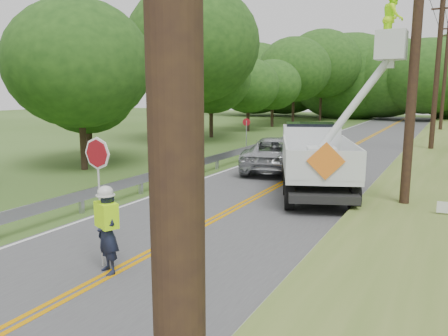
% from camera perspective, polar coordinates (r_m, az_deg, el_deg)
% --- Properties ---
extents(ground, '(140.00, 140.00, 0.00)m').
position_cam_1_polar(ground, '(9.49, -17.78, -14.71)').
color(ground, '#314E17').
rests_on(ground, ground).
extents(road, '(7.20, 96.00, 0.03)m').
position_cam_1_polar(road, '(21.26, 10.13, -0.60)').
color(road, '#474649').
rests_on(road, ground).
extents(guardrail, '(0.18, 48.00, 0.77)m').
position_cam_1_polar(guardrail, '(23.49, 1.49, 1.91)').
color(guardrail, '#A3A6AC').
rests_on(guardrail, ground).
extents(utility_poles, '(1.60, 43.30, 10.00)m').
position_cam_1_polar(utility_poles, '(23.01, 25.21, 12.58)').
color(utility_poles, black).
rests_on(utility_poles, ground).
extents(treeline_left, '(11.27, 56.34, 11.33)m').
position_cam_1_polar(treeline_left, '(40.47, 3.48, 13.10)').
color(treeline_left, '#332319').
rests_on(treeline_left, ground).
extents(treeline_horizon, '(58.13, 15.43, 12.02)m').
position_cam_1_polar(treeline_horizon, '(62.31, 23.59, 10.77)').
color(treeline_horizon, '#1C3F14').
rests_on(treeline_horizon, ground).
extents(flagger, '(1.13, 0.65, 2.90)m').
position_cam_1_polar(flagger, '(9.73, -14.94, -7.31)').
color(flagger, '#191E33').
rests_on(flagger, road).
extents(bucket_truck, '(5.45, 7.41, 6.88)m').
position_cam_1_polar(bucket_truck, '(17.81, 12.00, 2.32)').
color(bucket_truck, black).
rests_on(bucket_truck, road).
extents(suv_silver, '(3.94, 6.29, 1.62)m').
position_cam_1_polar(suv_silver, '(21.61, 6.79, 1.87)').
color(suv_silver, '#ABAEB2').
rests_on(suv_silver, road).
extents(suv_darkgrey, '(3.62, 5.11, 1.37)m').
position_cam_1_polar(suv_darkgrey, '(31.36, 11.78, 4.06)').
color(suv_darkgrey, '#383A3F').
rests_on(suv_darkgrey, road).
extents(stop_sign_permanent, '(0.43, 0.24, 2.21)m').
position_cam_1_polar(stop_sign_permanent, '(26.61, 2.92, 4.79)').
color(stop_sign_permanent, '#A3A6AC').
rests_on(stop_sign_permanent, ground).
extents(yard_sign, '(0.47, 0.09, 0.69)m').
position_cam_1_polar(yard_sign, '(14.41, 26.75, -4.70)').
color(yard_sign, white).
rests_on(yard_sign, ground).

